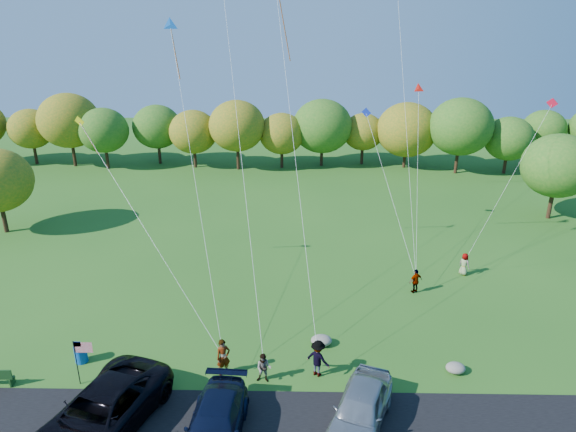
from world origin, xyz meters
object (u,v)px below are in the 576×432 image
object	(u,v)px
flyer_d	(416,281)
flyer_e	(464,264)
minivan_navy	(215,426)
trash_barrel	(81,354)
minivan_silver	(360,409)
flyer_c	(318,358)
flyer_b	(264,368)
flyer_a	(223,357)
minivan_dark	(101,413)

from	to	relation	value
flyer_d	flyer_e	world-z (taller)	flyer_d
minivan_navy	flyer_d	size ratio (longest dim) A/B	3.38
minivan_navy	trash_barrel	xyz separation A→B (m)	(-7.66, 5.21, -0.39)
minivan_navy	minivan_silver	world-z (taller)	minivan_silver
trash_barrel	flyer_c	bearing A→B (deg)	-3.85
trash_barrel	minivan_silver	bearing A→B (deg)	-17.01
minivan_silver	flyer_b	bearing A→B (deg)	167.45
flyer_a	flyer_d	size ratio (longest dim) A/B	1.19
flyer_a	flyer_d	distance (m)	13.88
flyer_e	flyer_a	bearing A→B (deg)	89.19
minivan_dark	flyer_b	size ratio (longest dim) A/B	4.57
minivan_dark	minivan_navy	bearing A→B (deg)	13.12
flyer_a	trash_barrel	bearing A→B (deg)	144.78
minivan_silver	flyer_b	xyz separation A→B (m)	(-4.29, 2.85, -0.17)
minivan_navy	flyer_e	xyz separation A→B (m)	(14.72, 15.20, -0.07)
flyer_b	flyer_c	bearing A→B (deg)	18.91
minivan_navy	minivan_silver	size ratio (longest dim) A/B	1.07
flyer_d	trash_barrel	world-z (taller)	flyer_d
flyer_d	flyer_b	bearing A→B (deg)	17.06
flyer_d	flyer_e	bearing A→B (deg)	-173.58
minivan_dark	flyer_a	xyz separation A→B (m)	(4.58, 3.93, -0.06)
flyer_d	minivan_navy	bearing A→B (deg)	22.38
minivan_silver	flyer_c	size ratio (longest dim) A/B	2.68
flyer_d	trash_barrel	xyz separation A→B (m)	(-18.55, -7.47, -0.35)
flyer_c	minivan_dark	bearing A→B (deg)	55.70
minivan_silver	flyer_b	distance (m)	5.15
flyer_b	trash_barrel	world-z (taller)	flyer_b
trash_barrel	minivan_dark	bearing A→B (deg)	-59.25
flyer_b	flyer_c	world-z (taller)	flyer_c
flyer_c	flyer_d	distance (m)	10.53
minivan_dark	flyer_a	size ratio (longest dim) A/B	3.60
minivan_navy	flyer_e	size ratio (longest dim) A/B	3.50
flyer_c	trash_barrel	distance (m)	12.07
minivan_navy	flyer_c	xyz separation A→B (m)	(4.37, 4.40, 0.10)
flyer_b	flyer_d	xyz separation A→B (m)	(9.12, 8.82, 0.05)
flyer_b	trash_barrel	bearing A→B (deg)	179.00
minivan_silver	flyer_b	size ratio (longest dim) A/B	3.36
minivan_dark	minivan_navy	world-z (taller)	minivan_dark
flyer_d	flyer_c	bearing A→B (deg)	24.81
minivan_dark	flyer_e	distance (m)	24.49
minivan_silver	flyer_e	xyz separation A→B (m)	(8.67, 14.19, -0.15)
flyer_b	minivan_silver	bearing A→B (deg)	-26.38
flyer_e	minivan_navy	bearing A→B (deg)	99.24
minivan_dark	minivan_navy	distance (m)	4.85
minivan_silver	flyer_a	size ratio (longest dim) A/B	2.65
flyer_c	trash_barrel	world-z (taller)	flyer_c
minivan_navy	flyer_c	distance (m)	6.20
flyer_a	minivan_navy	bearing A→B (deg)	-115.62
minivan_dark	minivan_navy	xyz separation A→B (m)	(4.83, -0.45, -0.17)
flyer_a	flyer_c	xyz separation A→B (m)	(4.62, 0.02, -0.01)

